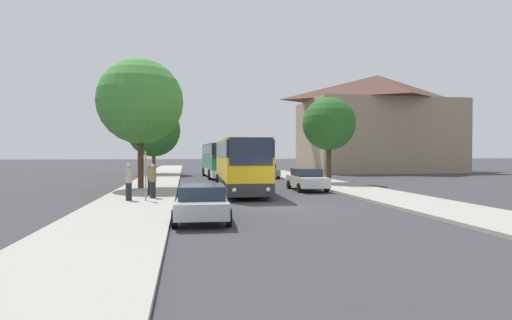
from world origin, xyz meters
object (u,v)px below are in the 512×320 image
(bus_middle, at_px, (218,160))
(tree_right_near, at_px, (329,124))
(tree_left_near, at_px, (154,130))
(parked_car_right_far, at_px, (266,170))
(pedestrian_waiting_near, at_px, (153,181))
(bus_stop_sign, at_px, (146,170))
(parked_car_right_near, at_px, (307,179))
(tree_left_far, at_px, (140,102))
(pedestrian_waiting_far, at_px, (150,179))
(pedestrian_walking_back, at_px, (129,182))
(parked_car_left_curb, at_px, (202,202))
(bus_front, at_px, (240,165))

(bus_middle, bearing_deg, tree_right_near, -54.59)
(tree_left_near, xyz_separation_m, tree_right_near, (15.17, -16.58, -0.25))
(parked_car_right_far, relative_size, pedestrian_waiting_near, 2.50)
(parked_car_right_far, bearing_deg, bus_middle, -22.24)
(bus_stop_sign, height_order, tree_right_near, tree_right_near)
(parked_car_right_near, bearing_deg, parked_car_right_far, -88.59)
(tree_left_far, bearing_deg, tree_left_near, 91.73)
(tree_left_near, bearing_deg, pedestrian_waiting_far, -86.15)
(bus_middle, relative_size, tree_left_near, 1.36)
(tree_left_far, bearing_deg, parked_car_right_far, 45.87)
(pedestrian_waiting_near, relative_size, pedestrian_waiting_far, 1.00)
(tree_right_near, bearing_deg, bus_stop_sign, -143.33)
(tree_right_near, bearing_deg, tree_left_near, 132.46)
(pedestrian_waiting_near, height_order, tree_right_near, tree_right_near)
(bus_middle, distance_m, pedestrian_walking_back, 21.47)
(parked_car_left_curb, bearing_deg, pedestrian_waiting_far, 109.71)
(pedestrian_waiting_far, distance_m, tree_left_far, 7.03)
(pedestrian_waiting_near, relative_size, tree_left_far, 0.21)
(parked_car_right_near, xyz_separation_m, pedestrian_waiting_far, (-10.19, -2.71, 0.29))
(bus_front, distance_m, pedestrian_waiting_far, 5.99)
(parked_car_left_curb, relative_size, tree_left_near, 0.52)
(bus_front, height_order, tree_left_near, tree_left_near)
(parked_car_left_curb, height_order, tree_left_near, tree_left_near)
(bus_front, distance_m, parked_car_right_near, 4.82)
(bus_stop_sign, height_order, pedestrian_waiting_near, bus_stop_sign)
(parked_car_right_far, relative_size, pedestrian_waiting_far, 2.50)
(parked_car_right_far, bearing_deg, tree_right_near, 109.52)
(pedestrian_waiting_far, distance_m, tree_right_near, 15.94)
(bus_front, height_order, tree_right_near, tree_right_near)
(bus_front, bearing_deg, parked_car_right_far, 73.54)
(tree_left_near, distance_m, tree_right_near, 22.48)
(bus_stop_sign, distance_m, pedestrian_waiting_near, 1.33)
(pedestrian_walking_back, distance_m, tree_left_near, 26.84)
(bus_middle, xyz_separation_m, tree_right_near, (8.19, -10.60, 3.07))
(parked_car_right_near, height_order, tree_left_far, tree_left_far)
(pedestrian_waiting_far, distance_m, tree_left_near, 24.44)
(bus_middle, bearing_deg, tree_left_near, 137.17)
(bus_front, xyz_separation_m, tree_left_near, (-7.13, 21.80, 3.38))
(pedestrian_walking_back, bearing_deg, bus_middle, 88.61)
(parked_car_right_far, relative_size, bus_stop_sign, 1.80)
(bus_middle, height_order, parked_car_right_far, bus_middle)
(parked_car_left_curb, xyz_separation_m, tree_right_near, (10.95, 15.91, 4.21))
(pedestrian_waiting_near, distance_m, tree_left_near, 25.94)
(pedestrian_walking_back, bearing_deg, tree_left_far, 106.90)
(pedestrian_waiting_far, bearing_deg, pedestrian_walking_back, -94.61)
(pedestrian_waiting_near, height_order, tree_left_far, tree_left_far)
(bus_front, bearing_deg, tree_left_near, 109.75)
(pedestrian_waiting_near, bearing_deg, bus_middle, 135.44)
(bus_stop_sign, xyz_separation_m, pedestrian_waiting_near, (0.27, 1.13, -0.65))
(pedestrian_waiting_far, bearing_deg, tree_left_near, 108.19)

